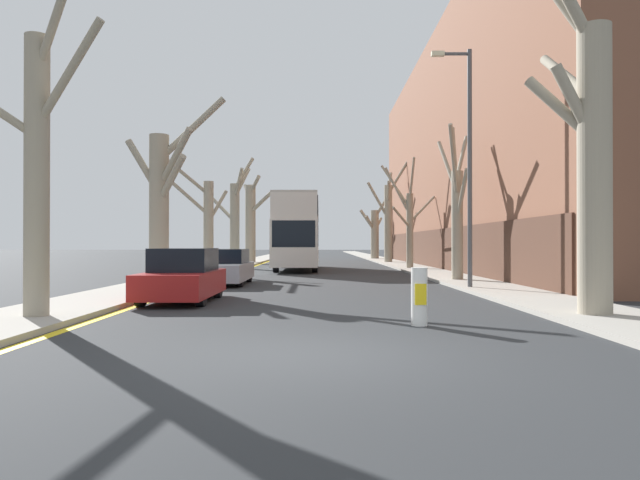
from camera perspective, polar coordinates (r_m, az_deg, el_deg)
The scene contains 20 objects.
ground_plane at distance 8.34m, azimuth -0.57°, elevation -11.42°, with size 300.00×300.00×0.00m, color #2B2D30.
sidewalk_left at distance 58.53m, azimuth -6.26°, elevation -1.91°, with size 2.47×120.00×0.12m, color #A39E93.
sidewalk_right at distance 58.52m, azimuth 5.69°, elevation -1.91°, with size 2.47×120.00×0.12m, color #A39E93.
building_facade_right at distance 40.24m, azimuth 17.70°, elevation 8.19°, with size 10.08×44.05×15.21m.
kerb_line_stripe at distance 58.40m, azimuth -4.88°, elevation -1.97°, with size 0.24×120.00×0.01m, color yellow.
street_tree_left_0 at distance 13.12m, azimuth -26.82°, elevation 7.27°, with size 4.20×1.50×7.81m.
street_tree_left_1 at distance 21.53m, azimuth -15.82°, elevation 3.77°, with size 3.65×1.60×7.01m.
street_tree_left_2 at distance 29.72m, azimuth -11.58°, elevation 1.79°, with size 3.16×1.98×6.08m.
street_tree_left_3 at distance 38.30m, azimuth -8.78°, elevation 2.09°, with size 3.73×3.26×7.19m.
street_tree_left_4 at distance 47.09m, azimuth -7.16°, elevation 1.92°, with size 2.83×3.27×7.12m.
street_tree_right_0 at distance 13.60m, azimuth 24.93°, elevation 8.63°, with size 2.04×3.93×8.97m.
street_tree_right_1 at distance 24.65m, azimuth 13.27°, elevation 2.98°, with size 1.65×3.97×6.86m.
street_tree_right_2 at distance 35.88m, azimuth 8.59°, elevation 1.82°, with size 3.41×2.64×6.84m.
street_tree_right_3 at distance 47.86m, azimuth 6.60°, elevation 2.21°, with size 3.72×2.99×8.81m.
street_tree_right_4 at distance 58.96m, azimuth 5.24°, elevation 0.79°, with size 2.89×2.49×6.25m.
double_decker_bus at distance 35.22m, azimuth -2.49°, elevation 1.09°, with size 2.55×11.02×4.44m.
parked_car_0 at distance 16.27m, azimuth -13.80°, elevation -3.58°, with size 1.76×3.99×1.47m.
parked_car_1 at distance 22.90m, azimuth -9.82°, elevation -2.73°, with size 1.88×4.56×1.39m.
lamp_post at distance 20.51m, azimuth 14.24°, elevation 8.11°, with size 1.40×0.20×8.33m.
traffic_bollard at distance 11.35m, azimuth 9.65°, elevation -5.59°, with size 0.32×0.33×1.14m.
Camera 1 is at (0.05, -8.19, 1.59)m, focal length 32.00 mm.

